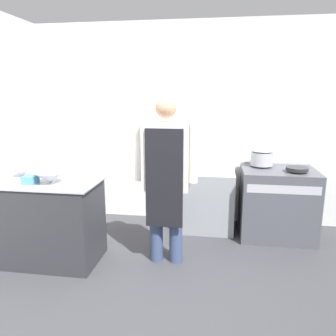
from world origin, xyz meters
TOP-DOWN VIEW (x-y plane):
  - ground_plane at (0.00, 0.00)m, footprint 14.00×14.00m
  - wall_back at (0.00, 2.11)m, footprint 8.00×0.05m
  - prep_counter at (-1.20, 0.66)m, footprint 1.28×0.64m
  - stove at (1.40, 1.68)m, footprint 0.89×0.71m
  - fridge_unit at (0.53, 1.78)m, footprint 0.68×0.57m
  - person_cook at (0.13, 0.82)m, footprint 0.65×0.24m
  - mixing_bowl at (-1.02, 0.59)m, footprint 0.30×0.30m
  - small_bowl at (-1.46, 0.81)m, footprint 0.19×0.19m
  - plastic_tub at (-1.21, 0.55)m, footprint 0.13×0.13m
  - stock_pot at (1.20, 1.81)m, footprint 0.28×0.28m
  - saute_pan at (1.58, 1.56)m, footprint 0.25×0.25m

SIDE VIEW (x-z plane):
  - ground_plane at x=0.00m, z-range 0.00..0.00m
  - fridge_unit at x=0.53m, z-range 0.00..0.78m
  - stove at x=1.40m, z-range -0.01..0.87m
  - prep_counter at x=-1.20m, z-range 0.00..0.88m
  - saute_pan at x=1.58m, z-range 0.88..0.92m
  - plastic_tub at x=-1.21m, z-range 0.88..0.96m
  - small_bowl at x=-1.46m, z-range 0.88..0.97m
  - mixing_bowl at x=-1.02m, z-range 0.88..1.00m
  - stock_pot at x=1.20m, z-range 0.88..1.09m
  - person_cook at x=0.13m, z-range 0.12..1.86m
  - wall_back at x=0.00m, z-range 0.00..2.70m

